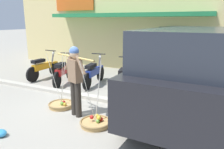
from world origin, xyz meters
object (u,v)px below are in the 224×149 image
(fruit_basket_left_side, at_px, (61,104))
(motorcycle_end_of_row, at_px, (124,78))
(motorcycle_third_in_row, at_px, (94,73))
(plastic_litter_bag, at_px, (0,133))
(fruit_vendor, at_px, (75,77))
(motorcycle_second_in_row, at_px, (63,72))
(parked_truck, at_px, (191,70))
(wooden_crate, at_px, (185,91))
(motorcycle_nearest_shop, at_px, (43,67))
(fruit_basket_right_side, at_px, (95,122))

(fruit_basket_left_side, bearing_deg, motorcycle_end_of_row, 63.10)
(motorcycle_third_in_row, height_order, plastic_litter_bag, motorcycle_third_in_row)
(fruit_vendor, distance_m, motorcycle_third_in_row, 2.66)
(motorcycle_third_in_row, bearing_deg, motorcycle_second_in_row, -163.08)
(motorcycle_second_in_row, bearing_deg, motorcycle_third_in_row, 16.92)
(motorcycle_second_in_row, relative_size, parked_truck, 0.36)
(motorcycle_second_in_row, distance_m, wooden_crate, 4.26)
(motorcycle_end_of_row, distance_m, plastic_litter_bag, 3.91)
(motorcycle_third_in_row, bearing_deg, fruit_vendor, -68.48)
(motorcycle_third_in_row, xyz_separation_m, wooden_crate, (3.12, 0.23, -0.29))
(parked_truck, xyz_separation_m, plastic_litter_bag, (-3.22, -2.75, -1.06))
(fruit_vendor, xyz_separation_m, motorcycle_second_in_row, (-2.05, 2.09, -0.52))
(motorcycle_nearest_shop, height_order, parked_truck, parked_truck)
(motorcycle_end_of_row, xyz_separation_m, parked_truck, (2.11, -0.98, 0.68))
(fruit_vendor, height_order, fruit_basket_left_side, fruit_vendor)
(fruit_basket_left_side, height_order, motorcycle_end_of_row, fruit_basket_left_side)
(motorcycle_third_in_row, bearing_deg, fruit_basket_left_side, -82.69)
(motorcycle_second_in_row, bearing_deg, motorcycle_end_of_row, 2.97)
(motorcycle_nearest_shop, xyz_separation_m, plastic_litter_bag, (2.45, -3.85, -0.38))
(plastic_litter_bag, bearing_deg, motorcycle_second_in_row, 109.22)
(fruit_basket_left_side, relative_size, motorcycle_second_in_row, 0.82)
(motorcycle_nearest_shop, bearing_deg, wooden_crate, 3.32)
(motorcycle_third_in_row, xyz_separation_m, parked_truck, (3.38, -1.19, 0.68))
(plastic_litter_bag, height_order, wooden_crate, wooden_crate)
(fruit_basket_left_side, distance_m, wooden_crate, 3.71)
(motorcycle_nearest_shop, xyz_separation_m, motorcycle_end_of_row, (3.56, -0.12, 0.00))
(fruit_vendor, height_order, motorcycle_second_in_row, fruit_vendor)
(fruit_basket_left_side, distance_m, motorcycle_second_in_row, 2.32)
(motorcycle_third_in_row, relative_size, plastic_litter_bag, 6.48)
(fruit_basket_right_side, height_order, motorcycle_third_in_row, fruit_basket_right_side)
(fruit_basket_right_side, relative_size, parked_truck, 0.30)
(fruit_vendor, bearing_deg, motorcycle_third_in_row, 111.52)
(motorcycle_third_in_row, bearing_deg, parked_truck, -19.34)
(motorcycle_nearest_shop, relative_size, motorcycle_end_of_row, 1.02)
(wooden_crate, bearing_deg, parked_truck, -79.54)
(plastic_litter_bag, bearing_deg, parked_truck, 40.53)
(motorcycle_second_in_row, xyz_separation_m, plastic_litter_bag, (1.26, -3.60, -0.38))
(fruit_basket_left_side, relative_size, fruit_basket_right_side, 1.00)
(fruit_basket_right_side, bearing_deg, parked_truck, 40.72)
(motorcycle_nearest_shop, bearing_deg, parked_truck, -10.99)
(motorcycle_nearest_shop, distance_m, motorcycle_second_in_row, 1.22)
(fruit_vendor, distance_m, plastic_litter_bag, 1.93)
(plastic_litter_bag, relative_size, wooden_crate, 0.64)
(fruit_basket_right_side, xyz_separation_m, motorcycle_nearest_shop, (-3.93, 2.59, 0.38))
(motorcycle_third_in_row, bearing_deg, plastic_litter_bag, -87.63)
(fruit_basket_left_side, relative_size, motorcycle_nearest_shop, 0.80)
(motorcycle_end_of_row, bearing_deg, fruit_basket_right_side, -81.48)
(fruit_basket_right_side, distance_m, motorcycle_third_in_row, 3.17)
(wooden_crate, bearing_deg, fruit_basket_right_side, -116.91)
(fruit_basket_left_side, xyz_separation_m, parked_truck, (3.10, 0.98, 1.06))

